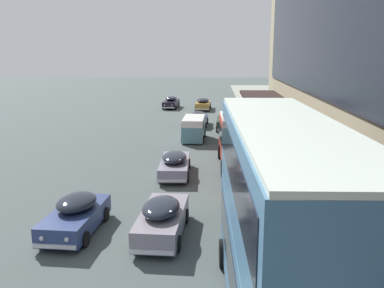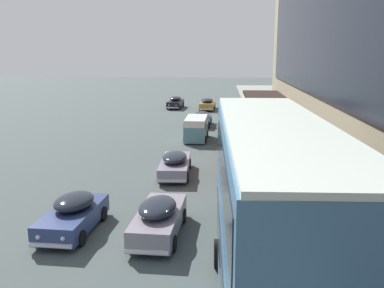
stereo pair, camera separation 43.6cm
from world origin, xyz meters
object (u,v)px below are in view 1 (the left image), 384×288
object	(u,v)px
transit_bus_kerbside_front	(243,145)
sedan_trailing_near	(199,119)
vw_van	(194,127)
sedan_far_back	(175,164)
sedan_second_mid	(203,104)
sedan_oncoming_rear	(171,102)
sedan_trailing_mid	(76,214)
transit_bus_kerbside_rear	(282,224)
sedan_second_near	(227,122)
sedan_lead_near	(162,218)

from	to	relation	value
transit_bus_kerbside_front	sedan_trailing_near	world-z (taller)	transit_bus_kerbside_front
vw_van	sedan_far_back	bearing A→B (deg)	-93.57
transit_bus_kerbside_front	sedan_second_mid	size ratio (longest dim) A/B	2.17
transit_bus_kerbside_front	sedan_trailing_near	bearing A→B (deg)	101.12
transit_bus_kerbside_front	sedan_oncoming_rear	bearing A→B (deg)	103.72
sedan_trailing_mid	sedan_far_back	bearing A→B (deg)	68.53
sedan_far_back	vw_van	size ratio (longest dim) A/B	1.10
transit_bus_kerbside_rear	sedan_second_near	size ratio (longest dim) A/B	2.49
transit_bus_kerbside_front	sedan_trailing_near	distance (m)	17.41
transit_bus_kerbside_rear	sedan_lead_near	world-z (taller)	transit_bus_kerbside_rear
sedan_oncoming_rear	sedan_second_mid	distance (m)	4.49
transit_bus_kerbside_front	sedan_oncoming_rear	world-z (taller)	transit_bus_kerbside_front
sedan_lead_near	sedan_far_back	bearing A→B (deg)	91.85
sedan_second_near	sedan_trailing_mid	bearing A→B (deg)	-106.08
sedan_far_back	sedan_lead_near	world-z (taller)	sedan_lead_near
transit_bus_kerbside_rear	sedan_oncoming_rear	size ratio (longest dim) A/B	2.24
transit_bus_kerbside_front	transit_bus_kerbside_rear	world-z (taller)	transit_bus_kerbside_rear
sedan_oncoming_rear	sedan_lead_near	size ratio (longest dim) A/B	1.00
transit_bus_kerbside_rear	sedan_far_back	bearing A→B (deg)	105.51
transit_bus_kerbside_front	sedan_lead_near	distance (m)	10.37
sedan_lead_near	sedan_second_near	xyz separation A→B (m)	(3.33, 24.47, 0.02)
sedan_far_back	sedan_trailing_mid	world-z (taller)	sedan_trailing_mid
sedan_trailing_mid	transit_bus_kerbside_rear	bearing A→B (deg)	-39.84
transit_bus_kerbside_front	sedan_second_mid	world-z (taller)	transit_bus_kerbside_front
sedan_trailing_near	sedan_lead_near	size ratio (longest dim) A/B	0.95
sedan_far_back	transit_bus_kerbside_front	bearing A→B (deg)	9.90
sedan_lead_near	sedan_second_near	size ratio (longest dim) A/B	1.11
transit_bus_kerbside_front	vw_van	distance (m)	10.72
transit_bus_kerbside_front	sedan_trailing_mid	world-z (taller)	transit_bus_kerbside_front
sedan_second_mid	sedan_far_back	distance (m)	30.24
transit_bus_kerbside_rear	vw_van	world-z (taller)	transit_bus_kerbside_rear
transit_bus_kerbside_rear	sedan_lead_near	bearing A→B (deg)	122.45
transit_bus_kerbside_rear	sedan_trailing_near	bearing A→B (deg)	95.76
transit_bus_kerbside_rear	sedan_far_back	distance (m)	15.60
sedan_far_back	sedan_trailing_mid	distance (m)	9.24
sedan_trailing_near	vw_van	xyz separation A→B (m)	(-0.16, -6.95, 0.35)
sedan_second_near	sedan_far_back	bearing A→B (deg)	-102.99
vw_van	sedan_trailing_mid	bearing A→B (deg)	-101.79
sedan_trailing_near	sedan_far_back	distance (m)	17.80
transit_bus_kerbside_front	sedan_far_back	bearing A→B (deg)	-170.10
sedan_oncoming_rear	sedan_second_mid	xyz separation A→B (m)	(4.30, -1.28, -0.01)
sedan_lead_near	sedan_second_near	distance (m)	24.70
sedan_second_mid	transit_bus_kerbside_front	bearing A→B (deg)	-83.79
sedan_second_mid	vw_van	bearing A→B (deg)	-90.89
sedan_trailing_near	vw_van	size ratio (longest dim) A/B	1.00
sedan_trailing_near	sedan_second_mid	size ratio (longest dim) A/B	0.91
transit_bus_kerbside_rear	sedan_oncoming_rear	xyz separation A→B (m)	(-7.45, 46.36, -2.36)
sedan_far_back	sedan_oncoming_rear	bearing A→B (deg)	96.03
sedan_lead_near	sedan_second_near	world-z (taller)	sedan_second_near
sedan_trailing_mid	vw_van	bearing A→B (deg)	78.21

